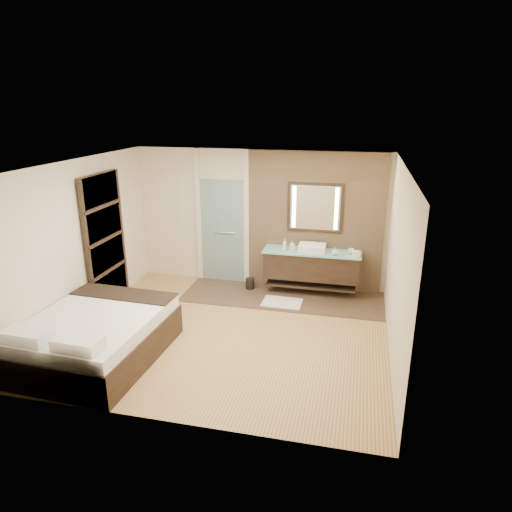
% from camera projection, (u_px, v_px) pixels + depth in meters
% --- Properties ---
extents(floor, '(5.00, 5.00, 0.00)m').
position_uv_depth(floor, '(229.00, 333.00, 7.39)').
color(floor, olive).
rests_on(floor, ground).
extents(tile_strip, '(3.80, 1.30, 0.01)m').
position_uv_depth(tile_strip, '(282.00, 297.00, 8.73)').
color(tile_strip, '#3E2A22').
rests_on(tile_strip, floor).
extents(stone_wall, '(2.60, 0.08, 2.70)m').
position_uv_depth(stone_wall, '(315.00, 222.00, 8.76)').
color(stone_wall, tan).
rests_on(stone_wall, floor).
extents(vanity, '(1.85, 0.55, 0.88)m').
position_uv_depth(vanity, '(311.00, 265.00, 8.74)').
color(vanity, black).
rests_on(vanity, stone_wall).
extents(mirror_unit, '(1.06, 0.04, 0.96)m').
position_uv_depth(mirror_unit, '(315.00, 208.00, 8.62)').
color(mirror_unit, black).
rests_on(mirror_unit, stone_wall).
extents(frosted_door, '(1.10, 0.12, 2.70)m').
position_uv_depth(frosted_door, '(223.00, 227.00, 9.21)').
color(frosted_door, '#AAD7D5').
rests_on(frosted_door, floor).
extents(shoji_partition, '(0.06, 1.20, 2.40)m').
position_uv_depth(shoji_partition, '(106.00, 241.00, 8.07)').
color(shoji_partition, black).
rests_on(shoji_partition, floor).
extents(bed, '(1.80, 2.21, 0.82)m').
position_uv_depth(bed, '(96.00, 337.00, 6.56)').
color(bed, black).
rests_on(bed, floor).
extents(bath_mat, '(0.73, 0.52, 0.02)m').
position_uv_depth(bath_mat, '(282.00, 302.00, 8.46)').
color(bath_mat, silver).
rests_on(bath_mat, floor).
extents(waste_bin, '(0.18, 0.18, 0.22)m').
position_uv_depth(waste_bin, '(250.00, 284.00, 9.08)').
color(waste_bin, black).
rests_on(waste_bin, floor).
extents(tissue_box, '(0.14, 0.14, 0.10)m').
position_uv_depth(tissue_box, '(356.00, 254.00, 8.33)').
color(tissue_box, silver).
rests_on(tissue_box, vanity).
extents(soap_bottle_a, '(0.09, 0.09, 0.20)m').
position_uv_depth(soap_bottle_a, '(285.00, 244.00, 8.72)').
color(soap_bottle_a, silver).
rests_on(soap_bottle_a, vanity).
extents(soap_bottle_b, '(0.10, 0.10, 0.18)m').
position_uv_depth(soap_bottle_b, '(292.00, 245.00, 8.69)').
color(soap_bottle_b, '#B2B2B2').
rests_on(soap_bottle_b, vanity).
extents(soap_bottle_c, '(0.13, 0.13, 0.14)m').
position_uv_depth(soap_bottle_c, '(335.00, 251.00, 8.39)').
color(soap_bottle_c, silver).
rests_on(soap_bottle_c, vanity).
extents(cup, '(0.13, 0.13, 0.09)m').
position_uv_depth(cup, '(351.00, 251.00, 8.49)').
color(cup, white).
rests_on(cup, vanity).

